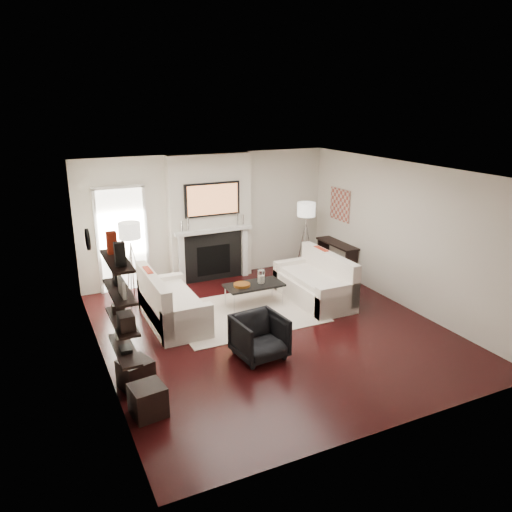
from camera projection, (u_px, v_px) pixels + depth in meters
name	position (u px, v px, depth m)	size (l,w,h in m)	color
room_envelope	(272.00, 254.00, 8.12)	(6.00, 6.00, 6.00)	black
chimney_breast	(210.00, 218.00, 10.60)	(1.80, 0.25, 2.70)	silver
fireplace_surround	(214.00, 257.00, 10.73)	(1.30, 0.02, 1.04)	black
firebox	(214.00, 260.00, 10.75)	(0.75, 0.02, 0.65)	black
mantel_pilaster_l	(182.00, 260.00, 10.40)	(0.12, 0.08, 1.10)	white
mantel_pilaster_r	(245.00, 252.00, 10.99)	(0.12, 0.08, 1.10)	white
mantel_shelf	(214.00, 230.00, 10.51)	(1.70, 0.18, 0.07)	white
tv_body	(212.00, 199.00, 10.33)	(1.20, 0.06, 0.70)	black
tv_screen	(213.00, 200.00, 10.30)	(1.10, 0.01, 0.62)	#BF723F
candlestick_l_tall	(188.00, 224.00, 10.23)	(0.04, 0.04, 0.30)	silver
candlestick_l_short	(182.00, 227.00, 10.19)	(0.04, 0.04, 0.24)	silver
candlestick_r_tall	(237.00, 219.00, 10.68)	(0.04, 0.04, 0.30)	silver
candlestick_r_short	(243.00, 220.00, 10.75)	(0.04, 0.04, 0.24)	silver
hallway_panel	(122.00, 240.00, 10.02)	(0.90, 0.02, 2.10)	white
door_trim_l	(98.00, 243.00, 9.81)	(0.06, 0.06, 2.16)	white
door_trim_r	(146.00, 238.00, 10.20)	(0.06, 0.06, 2.16)	white
door_trim_top	(118.00, 187.00, 9.68)	(1.02, 0.06, 0.06)	white
rug	(244.00, 313.00, 9.17)	(2.60, 2.00, 0.01)	beige
loveseat_left_base	(174.00, 311.00, 8.75)	(0.85, 1.80, 0.42)	white
loveseat_left_back	(154.00, 298.00, 8.51)	(0.18, 1.80, 0.80)	white
loveseat_left_arm_n	(188.00, 325.00, 8.02)	(0.85, 0.18, 0.60)	white
loveseat_left_arm_s	(161.00, 291.00, 9.42)	(0.85, 0.18, 0.60)	white
loveseat_left_cushion	(176.00, 297.00, 8.69)	(0.63, 1.44, 0.10)	white
pillow_left_orange	(149.00, 281.00, 8.71)	(0.10, 0.42, 0.42)	#B12C15
pillow_left_charcoal	(157.00, 293.00, 8.20)	(0.10, 0.40, 0.40)	black
loveseat_right_base	(313.00, 290.00, 9.70)	(0.85, 1.80, 0.42)	white
loveseat_right_back	(329.00, 273.00, 9.74)	(0.18, 1.80, 0.80)	white
loveseat_right_arm_n	(337.00, 301.00, 8.98)	(0.85, 0.18, 0.60)	white
loveseat_right_arm_s	(293.00, 273.00, 10.37)	(0.85, 0.18, 0.60)	white
loveseat_right_cushion	(312.00, 278.00, 9.60)	(0.63, 1.44, 0.10)	white
pillow_right_orange	(321.00, 258.00, 9.94)	(0.10, 0.42, 0.42)	#B12C15
pillow_right_charcoal	(338.00, 268.00, 9.43)	(0.10, 0.40, 0.40)	black
coffee_table	(254.00, 285.00, 9.44)	(1.10, 0.55, 0.04)	black
coffee_leg_nw	(234.00, 304.00, 9.11)	(0.02, 0.02, 0.38)	silver
coffee_leg_ne	(283.00, 295.00, 9.52)	(0.02, 0.02, 0.38)	silver
coffee_leg_sw	(225.00, 296.00, 9.49)	(0.02, 0.02, 0.38)	silver
coffee_leg_se	(272.00, 288.00, 9.89)	(0.02, 0.02, 0.38)	silver
hurricane_glass	(261.00, 276.00, 9.45)	(0.14, 0.14, 0.24)	white
hurricane_candle	(261.00, 279.00, 9.47)	(0.11, 0.11, 0.17)	white
copper_bowl	(242.00, 285.00, 9.32)	(0.31, 0.31, 0.05)	#A1581A
armchair	(260.00, 335.00, 7.52)	(0.71, 0.67, 0.73)	black
lamp_left_post	(133.00, 274.00, 9.44)	(0.02, 0.02, 1.20)	silver
lamp_left_shade	(129.00, 231.00, 9.19)	(0.40, 0.40, 0.30)	white
lamp_left_leg_a	(139.00, 273.00, 9.49)	(0.02, 0.02, 1.25)	silver
lamp_left_leg_b	(129.00, 273.00, 9.50)	(0.02, 0.02, 1.25)	silver
lamp_left_leg_c	(131.00, 276.00, 9.34)	(0.02, 0.02, 1.25)	silver
lamp_right_post	(305.00, 246.00, 11.20)	(0.02, 0.02, 1.20)	silver
lamp_right_shade	(306.00, 209.00, 10.95)	(0.40, 0.40, 0.30)	white
lamp_right_leg_a	(309.00, 246.00, 11.25)	(0.02, 0.02, 1.25)	silver
lamp_right_leg_b	(301.00, 246.00, 11.26)	(0.02, 0.02, 1.25)	silver
lamp_right_leg_c	(305.00, 248.00, 11.10)	(0.02, 0.02, 1.25)	silver
console_top	(337.00, 244.00, 10.95)	(0.35, 1.20, 0.04)	black
console_leg_n	(351.00, 267.00, 10.59)	(0.30, 0.04, 0.71)	black
console_leg_s	(323.00, 253.00, 11.54)	(0.30, 0.04, 0.71)	black
wall_art	(340.00, 205.00, 10.94)	(0.03, 0.70, 0.70)	#A76753
shelf_bottom	(125.00, 350.00, 6.38)	(0.25, 1.00, 0.04)	black
shelf_lower	(122.00, 321.00, 6.26)	(0.25, 1.00, 0.04)	black
shelf_upper	(120.00, 292.00, 6.14)	(0.25, 1.00, 0.04)	black
shelf_top	(117.00, 261.00, 6.02)	(0.25, 1.00, 0.04)	black
decor_magfile_a	(120.00, 254.00, 5.75)	(0.12, 0.10, 0.28)	black
decor_magfile_b	(112.00, 243.00, 6.20)	(0.12, 0.10, 0.28)	#B12C15
decor_frame_a	(122.00, 287.00, 5.93)	(0.04, 0.30, 0.22)	white
decor_frame_b	(115.00, 277.00, 6.32)	(0.04, 0.22, 0.18)	black
decor_wine_rack	(126.00, 322.00, 5.98)	(0.18, 0.25, 0.20)	black
decor_box_small	(118.00, 308.00, 6.45)	(0.15, 0.12, 0.12)	black
decor_books	(126.00, 349.00, 6.31)	(0.14, 0.20, 0.05)	black
decor_box_tall	(119.00, 332.00, 6.62)	(0.10, 0.10, 0.18)	white
clock_rim	(88.00, 239.00, 7.67)	(0.34, 0.34, 0.04)	black
clock_face	(89.00, 239.00, 7.68)	(0.29, 0.29, 0.01)	white
ottoman_near	(136.00, 374.00, 6.77)	(0.40, 0.40, 0.40)	black
ottoman_far	(148.00, 400.00, 6.17)	(0.40, 0.40, 0.40)	black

